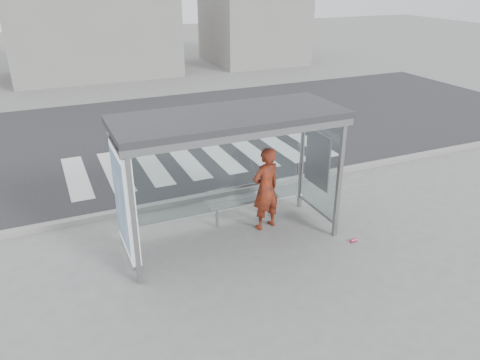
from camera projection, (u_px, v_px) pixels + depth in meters
name	position (u px, v px, depth m)	size (l,w,h in m)	color
ground	(231.00, 239.00, 9.42)	(80.00, 80.00, 0.00)	slate
road	(148.00, 136.00, 15.26)	(30.00, 10.00, 0.01)	#252527
curb	(199.00, 197.00, 11.03)	(30.00, 0.18, 0.12)	gray
crosswalk	(202.00, 157.00, 13.55)	(7.55, 3.00, 0.00)	silver
bus_shelter	(210.00, 149.00, 8.52)	(4.25, 1.65, 2.62)	gray
building_center	(91.00, 24.00, 23.41)	(8.00, 5.00, 5.00)	gray
person	(266.00, 189.00, 9.52)	(0.65, 0.42, 1.77)	orange
bench	(244.00, 201.00, 9.91)	(1.59, 0.21, 0.82)	gray
soda_can	(353.00, 240.00, 9.32)	(0.07, 0.07, 0.14)	#D33E65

